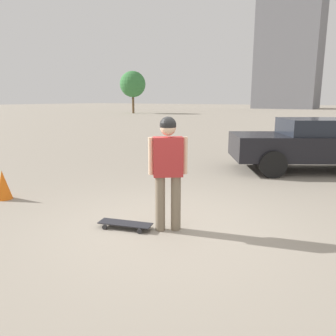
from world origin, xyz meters
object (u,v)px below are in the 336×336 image
object	(u,v)px
skateboard	(125,224)
traffic_cone	(3,185)
person	(168,165)
car_parked_near	(316,143)

from	to	relation	value
skateboard	traffic_cone	world-z (taller)	traffic_cone
person	car_parked_near	distance (m)	5.91
skateboard	car_parked_near	bearing A→B (deg)	-122.28
person	traffic_cone	xyz separation A→B (m)	(0.46, -3.61, -0.72)
person	skateboard	size ratio (longest dim) A/B	1.97
skateboard	car_parked_near	xyz separation A→B (m)	(-6.11, 1.71, 0.70)
car_parked_near	traffic_cone	world-z (taller)	car_parked_near
skateboard	traffic_cone	xyz separation A→B (m)	(0.15, -3.03, 0.22)
person	skateboard	world-z (taller)	person
skateboard	person	bearing A→B (deg)	-168.40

